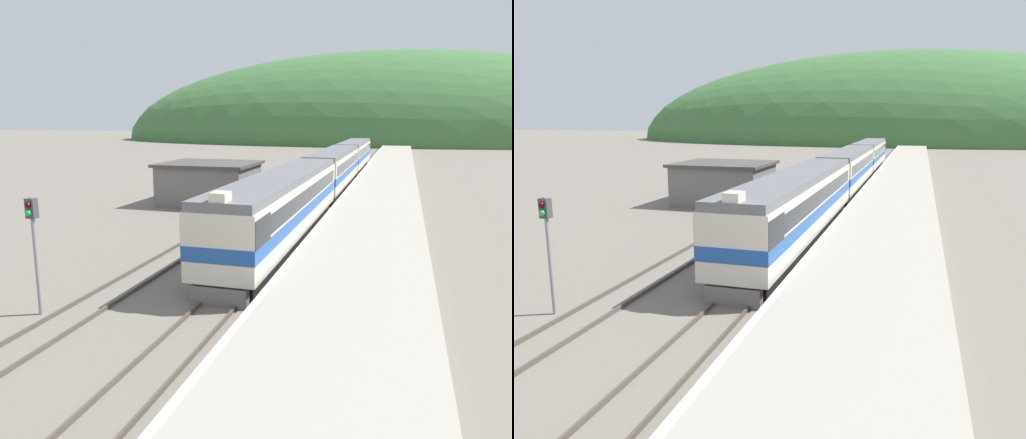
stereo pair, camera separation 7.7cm
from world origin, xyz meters
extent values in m
cube|color=#4C443D|center=(-0.72, 70.00, 0.08)|extent=(0.08, 180.00, 0.16)
cube|color=#4C443D|center=(0.72, 70.00, 0.08)|extent=(0.08, 180.00, 0.16)
cube|color=#4C443D|center=(-5.38, 70.00, 0.08)|extent=(0.08, 180.00, 0.16)
cube|color=#4C443D|center=(-3.95, 70.00, 0.08)|extent=(0.08, 180.00, 0.16)
cube|color=#9E9689|center=(4.83, 50.00, 0.46)|extent=(6.11, 140.00, 0.91)
cube|color=silver|center=(1.89, 50.00, 0.92)|extent=(0.24, 140.00, 0.01)
ellipsoid|color=#3D6B38|center=(0.00, 161.74, 0.00)|extent=(168.49, 75.82, 53.16)
cube|color=slate|center=(-9.02, 40.96, 1.60)|extent=(7.19, 6.32, 3.21)
cube|color=#47423D|center=(-9.02, 40.96, 3.33)|extent=(7.69, 6.82, 0.24)
cube|color=black|center=(0.00, 29.64, 0.42)|extent=(2.40, 20.13, 0.85)
cube|color=beige|center=(0.00, 29.64, 2.24)|extent=(2.93, 21.42, 2.77)
cube|color=#1E4C99|center=(0.00, 29.64, 2.01)|extent=(2.96, 21.44, 0.61)
cube|color=black|center=(0.00, 29.64, 2.85)|extent=(2.96, 20.13, 0.83)
cube|color=slate|center=(0.00, 29.64, 3.82)|extent=(2.76, 21.42, 0.40)
cube|color=black|center=(0.00, 20.06, 2.85)|extent=(2.97, 2.20, 1.11)
cube|color=beige|center=(0.00, 19.38, 4.20)|extent=(0.64, 0.80, 0.36)
cube|color=slate|center=(0.00, 19.13, 0.38)|extent=(2.29, 0.40, 0.77)
cube|color=black|center=(0.00, 50.92, 0.42)|extent=(2.40, 18.19, 0.85)
cube|color=beige|center=(0.00, 50.92, 2.24)|extent=(2.93, 19.35, 2.77)
cube|color=#1E4C99|center=(0.00, 50.92, 2.01)|extent=(2.96, 19.37, 0.61)
cube|color=black|center=(0.00, 50.92, 2.85)|extent=(2.96, 18.19, 0.83)
cube|color=slate|center=(0.00, 50.92, 3.82)|extent=(2.76, 19.35, 0.40)
cube|color=black|center=(0.00, 71.17, 0.42)|extent=(2.40, 18.19, 0.85)
cube|color=beige|center=(0.00, 71.17, 2.24)|extent=(2.93, 19.35, 2.77)
cube|color=#1E4C99|center=(0.00, 71.17, 2.01)|extent=(2.96, 19.37, 0.61)
cube|color=black|center=(0.00, 71.17, 2.85)|extent=(2.96, 18.19, 0.83)
cube|color=slate|center=(0.00, 71.17, 3.82)|extent=(2.76, 19.35, 0.40)
cylinder|color=gray|center=(-6.01, 16.50, 2.18)|extent=(0.14, 0.14, 4.36)
cube|color=#424247|center=(-6.01, 16.50, 3.96)|extent=(0.36, 0.28, 0.71)
sphere|color=#3C0504|center=(-6.01, 16.33, 4.10)|extent=(0.22, 0.22, 0.22)
sphere|color=green|center=(-6.01, 16.33, 3.82)|extent=(0.22, 0.22, 0.22)
camera|label=1|loc=(6.46, 2.18, 7.08)|focal=35.00mm
camera|label=2|loc=(6.53, 2.20, 7.08)|focal=35.00mm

